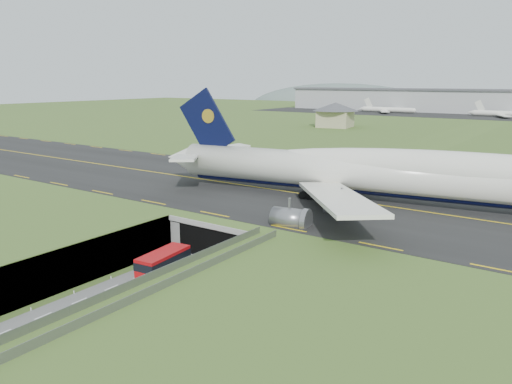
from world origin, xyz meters
The scene contains 9 objects.
ground centered at (0.00, 0.00, 0.00)m, with size 900.00×900.00×0.00m, color #415B24.
airfield_deck centered at (0.00, 0.00, 3.00)m, with size 800.00×800.00×6.00m, color gray.
trench_road centered at (0.00, -7.50, 0.10)m, with size 12.00×75.00×0.20m, color slate.
taxiway centered at (0.00, 33.00, 6.09)m, with size 800.00×44.00×0.18m, color black.
tunnel_portal centered at (0.00, 16.71, 3.33)m, with size 17.00×22.30×6.00m.
guideway centered at (11.00, -19.11, 5.32)m, with size 3.00×53.00×7.05m.
jumbo_jet centered at (18.90, 35.20, 11.50)m, with size 96.21×61.11×20.44m.
shuttle_tram centered at (-0.92, -0.76, 1.93)m, with size 4.20×9.02×3.53m.
service_building centered at (-53.89, 161.80, 12.71)m, with size 23.86×23.86×11.32m.
Camera 1 is at (48.00, -47.99, 27.37)m, focal length 35.00 mm.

